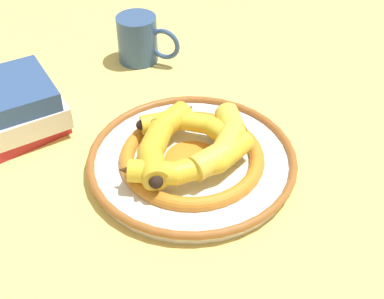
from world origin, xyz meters
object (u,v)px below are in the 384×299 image
book_stack (1,110)px  coffee_mug (139,39)px  decorative_bowl (192,160)px  banana_c (161,140)px  banana_b (192,125)px  banana_a (222,142)px  banana_d (192,164)px

book_stack → coffee_mug: bearing=13.2°
book_stack → decorative_bowl: bearing=-50.4°
decorative_bowl → banana_c: (0.02, 0.04, 0.03)m
decorative_bowl → banana_b: size_ratio=2.35×
decorative_bowl → book_stack: 0.32m
banana_b → coffee_mug: (0.29, -0.02, 0.00)m
banana_a → banana_d: size_ratio=0.68×
banana_a → banana_c: 0.09m
banana_b → book_stack: book_stack is taller
banana_c → banana_b: bearing=144.6°
banana_a → banana_c: bearing=105.8°
decorative_bowl → banana_c: banana_c is taller
banana_b → banana_c: banana_c is taller
banana_c → banana_d: bearing=55.2°
book_stack → coffee_mug: coffee_mug is taller
decorative_bowl → coffee_mug: size_ratio=3.01×
banana_c → book_stack: 0.28m
banana_a → coffee_mug: 0.35m
book_stack → banana_d: bearing=-58.0°
banana_c → coffee_mug: 0.32m
banana_a → banana_d: banana_a is taller
banana_a → decorative_bowl: bearing=108.7°
banana_a → coffee_mug: bearing=44.7°
banana_a → coffee_mug: coffee_mug is taller
banana_b → coffee_mug: size_ratio=1.28×
banana_d → banana_b: bearing=68.1°
banana_c → coffee_mug: coffee_mug is taller
banana_a → banana_c: same height
banana_a → banana_c: (0.04, 0.08, -0.00)m
banana_d → banana_c: bearing=109.7°
banana_c → coffee_mug: size_ratio=1.50×
banana_a → book_stack: 0.37m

